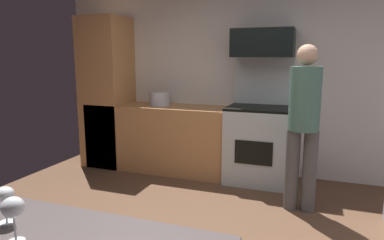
% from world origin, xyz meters
% --- Properties ---
extents(wall_back, '(5.20, 0.12, 2.60)m').
position_xyz_m(wall_back, '(0.00, 2.34, 1.30)').
color(wall_back, silver).
rests_on(wall_back, ground).
extents(lower_cabinet_run, '(2.40, 0.60, 0.90)m').
position_xyz_m(lower_cabinet_run, '(-0.90, 1.98, 0.45)').
color(lower_cabinet_run, '#B97F4D').
rests_on(lower_cabinet_run, ground).
extents(cabinet_column, '(0.60, 0.60, 2.10)m').
position_xyz_m(cabinet_column, '(-1.90, 1.98, 1.05)').
color(cabinet_column, '#B97F4D').
rests_on(cabinet_column, ground).
extents(oven_range, '(0.76, 0.65, 1.55)m').
position_xyz_m(oven_range, '(0.29, 1.98, 0.52)').
color(oven_range, silver).
rests_on(oven_range, ground).
extents(microwave, '(0.74, 0.38, 0.34)m').
position_xyz_m(microwave, '(0.29, 2.06, 1.72)').
color(microwave, black).
rests_on(microwave, oven_range).
extents(person_cook, '(0.31, 0.30, 1.67)m').
position_xyz_m(person_cook, '(0.83, 1.26, 0.94)').
color(person_cook, '#4D4D4D').
rests_on(person_cook, ground).
extents(wine_glass_mid, '(0.08, 0.08, 0.17)m').
position_xyz_m(wine_glass_mid, '(-0.02, -1.41, 1.03)').
color(wine_glass_mid, silver).
rests_on(wine_glass_mid, counter_island).
extents(wine_glass_far, '(0.07, 0.07, 0.15)m').
position_xyz_m(wine_glass_far, '(-0.17, -1.31, 1.01)').
color(wine_glass_far, silver).
rests_on(wine_glass_far, counter_island).
extents(stock_pot, '(0.28, 0.28, 0.18)m').
position_xyz_m(stock_pot, '(-1.07, 1.98, 0.99)').
color(stock_pot, silver).
rests_on(stock_pot, lower_cabinet_run).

